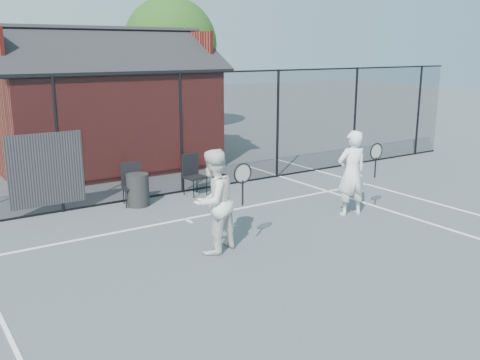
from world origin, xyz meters
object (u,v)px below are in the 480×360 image
player_back (213,201)px  clubhouse (105,115)px  player_front (352,173)px  chair_left (195,175)px  chair_right (133,185)px  waste_bin (138,190)px

player_back → clubhouse: bearing=83.2°
clubhouse → player_front: size_ratio=3.49×
player_front → player_back: 3.60m
player_front → clubhouse: bearing=109.0°
chair_left → chair_right: bearing=172.6°
player_back → chair_left: (1.59, 3.53, -0.43)m
chair_right → waste_bin: (0.08, -0.10, -0.11)m
player_back → chair_right: bearing=90.9°
clubhouse → waste_bin: 4.75m
clubhouse → chair_right: bearing=-102.8°
clubhouse → chair_left: clubhouse is taller
player_front → chair_right: bearing=137.7°
clubhouse → chair_left: 4.58m
chair_left → chair_right: size_ratio=1.03×
waste_bin → player_front: bearing=-42.1°
player_back → chair_left: size_ratio=1.86×
player_front → chair_left: size_ratio=1.86×
clubhouse → chair_left: (0.64, -4.40, -1.11)m
chair_left → waste_bin: chair_left is taller
clubhouse → player_front: bearing=-71.0°
chair_left → waste_bin: (-1.56, -0.10, -0.12)m
clubhouse → chair_right: size_ratio=6.72×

